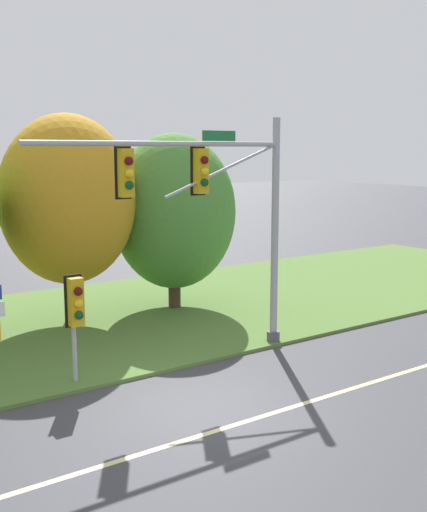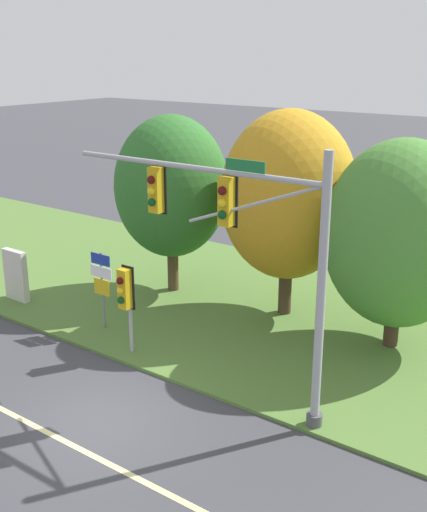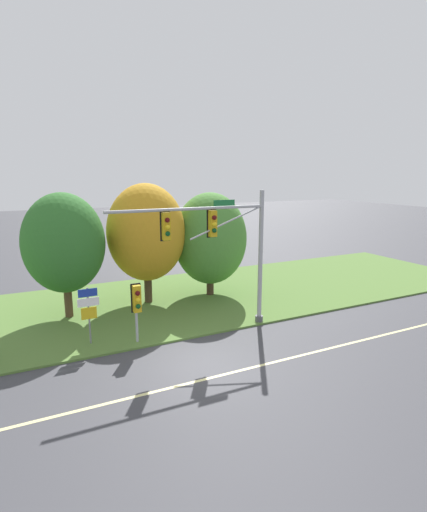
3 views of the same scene
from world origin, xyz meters
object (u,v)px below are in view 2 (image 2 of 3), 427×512
at_px(route_sign_post, 102,280).
at_px(tree_left_of_mast, 288,196).
at_px(pedestrian_signal_near_kerb, 126,293).
at_px(tree_behind_signpost, 400,234).
at_px(info_kiosk, 16,275).
at_px(traffic_signal_mast, 243,237).
at_px(tree_nearest_road, 171,187).

xyz_separation_m(route_sign_post, tree_left_of_mast, (4.16, 4.67, 2.49)).
xyz_separation_m(pedestrian_signal_near_kerb, tree_behind_signpost, (6.20, 5.30, 1.62)).
distance_m(route_sign_post, tree_left_of_mast, 6.74).
height_order(route_sign_post, info_kiosk, route_sign_post).
height_order(tree_left_of_mast, info_kiosk, tree_left_of_mast).
distance_m(traffic_signal_mast, pedestrian_signal_near_kerb, 4.90).
height_order(pedestrian_signal_near_kerb, tree_nearest_road, tree_nearest_road).
height_order(traffic_signal_mast, info_kiosk, traffic_signal_mast).
bearing_deg(tree_behind_signpost, tree_left_of_mast, 175.96).
distance_m(route_sign_post, tree_behind_signpost, 9.45).
relative_size(traffic_signal_mast, tree_nearest_road, 1.19).
height_order(pedestrian_signal_near_kerb, info_kiosk, pedestrian_signal_near_kerb).
bearing_deg(tree_nearest_road, traffic_signal_mast, -37.99).
relative_size(route_sign_post, tree_behind_signpost, 0.41).
xyz_separation_m(traffic_signal_mast, pedestrian_signal_near_kerb, (-4.22, 0.13, -2.49)).
relative_size(tree_nearest_road, tree_behind_signpost, 1.03).
relative_size(pedestrian_signal_near_kerb, info_kiosk, 1.46).
xyz_separation_m(pedestrian_signal_near_kerb, info_kiosk, (-6.33, 0.81, -1.02)).
height_order(tree_nearest_road, tree_behind_signpost, tree_nearest_road).
bearing_deg(pedestrian_signal_near_kerb, tree_left_of_mast, 68.34).
distance_m(tree_nearest_road, info_kiosk, 6.54).
height_order(traffic_signal_mast, tree_behind_signpost, traffic_signal_mast).
distance_m(pedestrian_signal_near_kerb, route_sign_post, 2.17).
relative_size(route_sign_post, tree_nearest_road, 0.39).
height_order(traffic_signal_mast, route_sign_post, traffic_signal_mast).
height_order(tree_behind_signpost, info_kiosk, tree_behind_signpost).
xyz_separation_m(tree_nearest_road, info_kiosk, (-3.95, -4.21, -3.06)).
bearing_deg(info_kiosk, tree_behind_signpost, 19.71).
distance_m(pedestrian_signal_near_kerb, tree_left_of_mast, 6.40).
bearing_deg(tree_nearest_road, tree_behind_signpost, 1.84).
relative_size(pedestrian_signal_near_kerb, route_sign_post, 1.06).
xyz_separation_m(pedestrian_signal_near_kerb, tree_nearest_road, (-2.38, 5.02, 2.04)).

